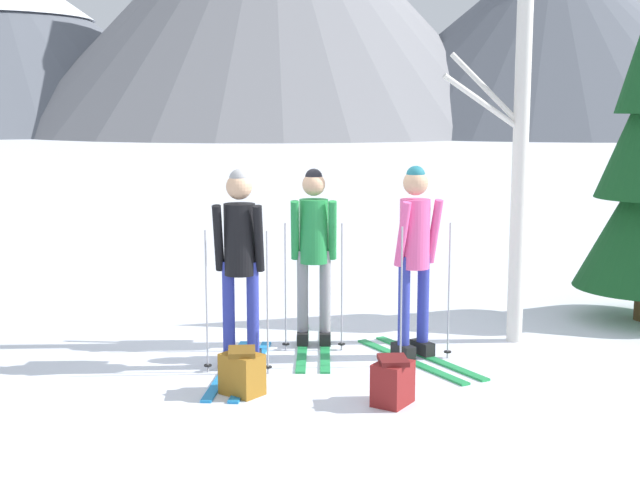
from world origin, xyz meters
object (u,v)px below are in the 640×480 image
(skier_in_pink, at_px, (415,253))
(backpack_on_snow_front, at_px, (242,372))
(skier_in_green, at_px, (314,247))
(backpack_on_snow_beside, at_px, (393,381))
(skier_in_black, at_px, (240,256))
(birch_tree_tall, at_px, (518,150))

(skier_in_pink, distance_m, backpack_on_snow_front, 2.02)
(skier_in_green, bearing_deg, backpack_on_snow_front, -115.78)
(backpack_on_snow_beside, bearing_deg, skier_in_green, 105.22)
(backpack_on_snow_beside, bearing_deg, backpack_on_snow_front, 163.97)
(skier_in_green, height_order, backpack_on_snow_front, skier_in_green)
(skier_in_black, distance_m, birch_tree_tall, 2.93)
(skier_in_black, relative_size, backpack_on_snow_beside, 4.56)
(skier_in_black, xyz_separation_m, skier_in_green, (0.71, 0.68, -0.03))
(birch_tree_tall, distance_m, backpack_on_snow_beside, 2.91)
(skier_in_pink, height_order, backpack_on_snow_front, skier_in_pink)
(skier_in_pink, distance_m, backpack_on_snow_beside, 1.56)
(birch_tree_tall, bearing_deg, skier_in_black, -166.28)
(skier_in_pink, height_order, backpack_on_snow_beside, skier_in_pink)
(skier_in_green, distance_m, backpack_on_snow_beside, 2.02)
(birch_tree_tall, relative_size, backpack_on_snow_front, 9.50)
(skier_in_pink, xyz_separation_m, backpack_on_snow_beside, (-0.41, -1.26, -0.82))
(skier_in_green, bearing_deg, skier_in_black, -136.40)
(skier_in_black, xyz_separation_m, backpack_on_snow_beside, (1.20, -1.12, -0.83))
(skier_in_black, height_order, backpack_on_snow_front, skier_in_black)
(backpack_on_snow_beside, bearing_deg, skier_in_black, 136.98)
(skier_in_green, height_order, skier_in_pink, skier_in_pink)
(backpack_on_snow_front, bearing_deg, birch_tree_tall, 28.02)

